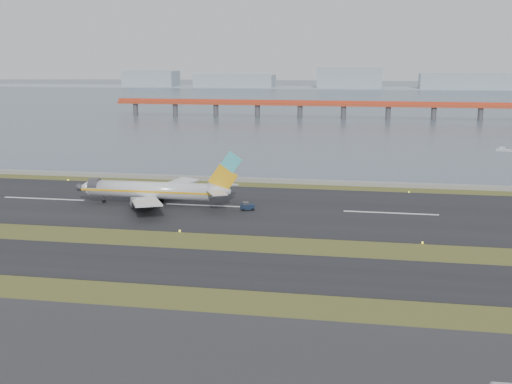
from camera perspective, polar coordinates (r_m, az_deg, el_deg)
ground at (r=116.42m, az=-7.86°, el=-4.52°), size 1000.00×1000.00×0.00m
taxiway_strip at (r=105.59m, az=-9.88°, el=-6.28°), size 1000.00×18.00×0.10m
runway_strip at (r=144.28m, az=-4.20°, el=-1.23°), size 1000.00×45.00×0.10m
seawall at (r=172.78m, az=-1.74°, el=1.13°), size 1000.00×2.50×1.00m
bay_water at (r=568.12m, az=6.70°, el=8.46°), size 1400.00×800.00×1.30m
red_pier at (r=357.31m, az=7.80°, el=7.66°), size 260.00×5.00×10.20m
far_shoreline at (r=726.90m, az=8.61°, el=9.60°), size 1400.00×80.00×60.50m
airliner at (r=145.39m, az=-8.90°, el=0.14°), size 38.52×32.89×12.80m
pushback_tug at (r=139.48m, az=-0.80°, el=-1.29°), size 3.32×2.52×1.88m
workboat_near at (r=244.91m, az=21.30°, el=3.50°), size 7.09×4.73×1.65m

